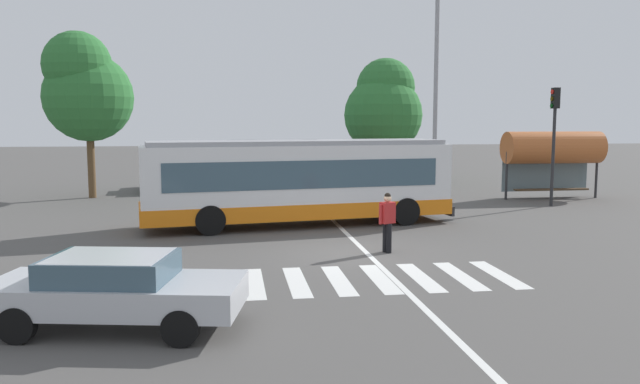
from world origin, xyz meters
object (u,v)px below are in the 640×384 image
foreground_sedan (115,287)px  parked_car_teal (212,176)px  city_transit_bus (298,181)px  pedestrian_crossing_street (387,219)px  traffic_light_far_corner (554,128)px  background_tree_left (85,88)px  parked_car_silver (259,176)px  twin_arm_street_lamp (436,71)px  background_tree_right (384,107)px  parked_car_white (160,176)px  parked_car_red (358,175)px  bus_stop_shelter (553,149)px  parked_car_blue (308,175)px

foreground_sedan → parked_car_teal: 23.05m
city_transit_bus → pedestrian_crossing_street: (2.00, -5.09, -0.62)m
traffic_light_far_corner → background_tree_left: 21.82m
parked_car_silver → traffic_light_far_corner: size_ratio=0.89×
twin_arm_street_lamp → background_tree_right: bearing=89.9°
parked_car_white → parked_car_teal: size_ratio=1.03×
parked_car_teal → parked_car_red: (8.02, -0.71, 0.00)m
parked_car_red → traffic_light_far_corner: (7.10, -8.07, 2.69)m
parked_car_red → twin_arm_street_lamp: (2.37, -6.01, 5.23)m
twin_arm_street_lamp → background_tree_left: 16.66m
city_transit_bus → bus_stop_shelter: bearing=24.5°
foreground_sedan → background_tree_right: background_tree_right is taller
background_tree_left → background_tree_right: 17.29m
parked_car_white → parked_car_teal: bearing=-1.0°
city_transit_bus → parked_car_silver: 11.72m
city_transit_bus → parked_car_teal: size_ratio=2.50×
parked_car_blue → background_tree_right: size_ratio=0.61×
parked_car_blue → bus_stop_shelter: bearing=-28.7°
parked_car_blue → background_tree_left: bearing=-166.5°
parked_car_blue → bus_stop_shelter: bus_stop_shelter is taller
parked_car_silver → parked_car_blue: (2.71, 0.35, 0.00)m
foreground_sedan → traffic_light_far_corner: traffic_light_far_corner is taller
city_transit_bus → parked_car_teal: city_transit_bus is taller
parked_car_teal → twin_arm_street_lamp: 13.43m
foreground_sedan → background_tree_left: background_tree_left is taller
parked_car_red → bus_stop_shelter: 10.26m
parked_car_white → parked_car_teal: same height
parked_car_blue → twin_arm_street_lamp: bearing=-51.9°
parked_car_white → bus_stop_shelter: bearing=-18.4°
traffic_light_far_corner → parked_car_silver: bearing=146.8°
traffic_light_far_corner → bus_stop_shelter: size_ratio=1.09×
parked_car_silver → twin_arm_street_lamp: size_ratio=0.48×
pedestrian_crossing_street → background_tree_left: (-11.26, 14.45, 4.35)m
bus_stop_shelter → background_tree_right: bearing=122.7°
parked_car_silver → bus_stop_shelter: bus_stop_shelter is taller
parked_car_silver → twin_arm_street_lamp: 11.22m
parked_car_teal → twin_arm_street_lamp: size_ratio=0.47×
parked_car_teal → traffic_light_far_corner: size_ratio=0.88×
city_transit_bus → pedestrian_crossing_street: size_ratio=6.64×
traffic_light_far_corner → background_tree_right: 12.81m
city_transit_bus → traffic_light_far_corner: size_ratio=2.20×
parked_car_red → background_tree_right: size_ratio=0.61×
parked_car_teal → background_tree_right: (10.41, 3.07, 3.84)m
background_tree_left → foreground_sedan: bearing=-76.7°
pedestrian_crossing_street → parked_car_white: bearing=115.2°
traffic_light_far_corner → parked_car_blue: bearing=138.9°
bus_stop_shelter → twin_arm_street_lamp: twin_arm_street_lamp is taller
parked_car_silver → traffic_light_far_corner: traffic_light_far_corner is taller
parked_car_red → parked_car_blue: bearing=169.9°
background_tree_left → background_tree_right: bearing=20.2°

